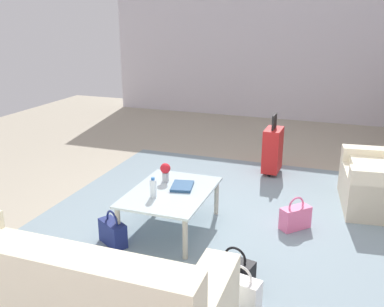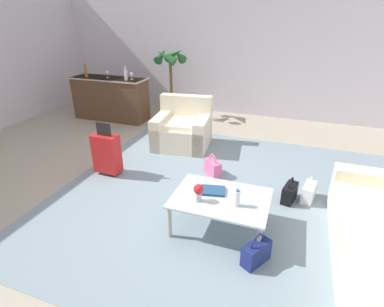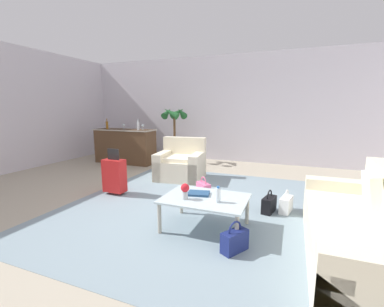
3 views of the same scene
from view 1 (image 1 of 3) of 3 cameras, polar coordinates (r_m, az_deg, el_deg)
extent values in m
plane|color=#A89E89|center=(4.73, 4.77, -8.78)|extent=(12.00, 12.00, 0.00)
cube|color=silver|center=(9.24, 13.56, 13.88)|extent=(0.12, 8.00, 3.10)
cube|color=gray|center=(4.18, 5.27, -12.63)|extent=(5.20, 4.40, 0.01)
cube|color=white|center=(2.60, -11.21, -17.45)|extent=(0.18, 0.40, 0.41)
cube|color=beige|center=(5.37, 24.24, -4.48)|extent=(1.09, 1.01, 0.44)
cube|color=beige|center=(5.71, 23.64, -2.25)|extent=(0.31, 0.92, 0.60)
cube|color=white|center=(5.28, 24.07, -1.83)|extent=(0.83, 0.73, 0.08)
cube|color=silver|center=(4.36, -2.86, -5.14)|extent=(1.08, 0.78, 0.02)
cylinder|color=#ADA899|center=(4.77, 3.28, -5.87)|extent=(0.05, 0.05, 0.40)
cylinder|color=#ADA899|center=(3.93, -0.92, -11.33)|extent=(0.05, 0.05, 0.40)
cylinder|color=#ADA899|center=(4.98, -4.29, -4.79)|extent=(0.05, 0.05, 0.40)
cylinder|color=#ADA899|center=(4.19, -9.82, -9.63)|extent=(0.05, 0.05, 0.40)
cylinder|color=silver|center=(4.19, -5.20, -4.67)|extent=(0.06, 0.06, 0.18)
cylinder|color=#2D6BBC|center=(4.15, -5.24, -3.37)|extent=(0.04, 0.04, 0.02)
cube|color=navy|center=(4.42, -1.31, -4.39)|extent=(0.32, 0.26, 0.03)
cylinder|color=#B2B7BC|center=(4.58, -3.55, -3.16)|extent=(0.07, 0.07, 0.10)
sphere|color=red|center=(4.54, -3.58, -1.98)|extent=(0.11, 0.11, 0.11)
cube|color=red|center=(6.03, 10.70, 0.50)|extent=(0.41, 0.23, 0.60)
cube|color=black|center=(5.92, 10.92, 4.19)|extent=(0.24, 0.03, 0.20)
cylinder|color=black|center=(6.26, 10.78, -1.99)|extent=(0.02, 0.05, 0.05)
cylinder|color=black|center=(6.00, 10.26, -2.84)|extent=(0.02, 0.05, 0.05)
cube|color=black|center=(3.64, 5.71, -15.55)|extent=(0.21, 0.34, 0.24)
torus|color=black|center=(3.56, 5.78, -13.68)|extent=(0.06, 0.20, 0.20)
cube|color=navy|center=(4.27, -10.51, -10.40)|extent=(0.28, 0.35, 0.24)
torus|color=navy|center=(4.20, -10.62, -8.72)|extent=(0.12, 0.18, 0.20)
cube|color=white|center=(3.43, 6.35, -17.95)|extent=(0.20, 0.34, 0.24)
torus|color=white|center=(3.35, 6.43, -16.01)|extent=(0.06, 0.20, 0.20)
cube|color=pink|center=(4.61, 13.60, -8.36)|extent=(0.33, 0.32, 0.24)
torus|color=pink|center=(4.55, 13.73, -6.78)|extent=(0.16, 0.15, 0.20)
camera|label=2|loc=(5.32, -37.01, 16.55)|focal=28.00mm
camera|label=3|loc=(5.34, -40.07, 7.88)|focal=24.00mm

